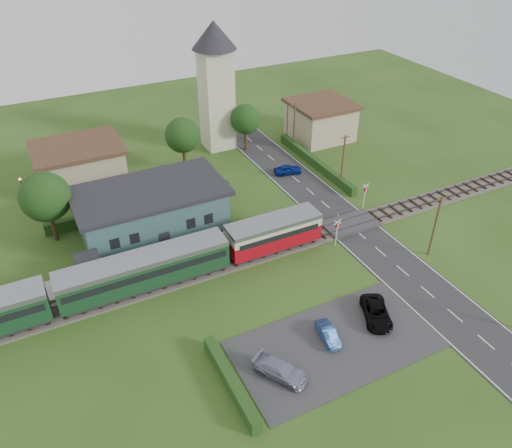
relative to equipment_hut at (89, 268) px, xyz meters
name	(u,v)px	position (x,y,z in m)	size (l,w,h in m)	color
ground	(281,260)	(18.00, -5.20, -1.75)	(120.00, 120.00, 0.00)	#2D4C19
railway_track	(272,249)	(18.00, -3.20, -1.64)	(76.00, 3.20, 0.49)	#4C443D
road	(360,235)	(28.00, -5.20, -1.72)	(6.00, 70.00, 0.05)	#28282B
car_park	(335,344)	(16.50, -17.20, -1.71)	(17.00, 9.00, 0.08)	#333335
crossing_deck	(350,224)	(28.00, -3.20, -1.52)	(6.20, 3.40, 0.45)	#333335
platform	(171,257)	(8.00, 0.00, -1.52)	(30.00, 3.00, 0.45)	gray
equipment_hut	(89,268)	(0.00, 0.00, 0.00)	(2.30, 2.30, 2.55)	beige
station_building	(152,210)	(8.00, 5.79, 0.95)	(16.00, 9.00, 5.30)	#315656
train	(111,280)	(1.38, -3.20, 0.43)	(43.20, 2.90, 3.40)	#232328
church_tower	(216,77)	(23.00, 22.80, 8.48)	(6.00, 6.00, 17.60)	beige
house_west	(80,165)	(3.00, 19.80, 1.04)	(10.80, 8.80, 5.50)	tan
house_east	(321,120)	(38.00, 18.80, 1.05)	(8.80, 8.80, 5.50)	tan
hedge_carpark	(231,382)	(7.00, -17.20, -1.15)	(0.80, 9.00, 1.20)	#193814
hedge_roadside	(315,163)	(32.20, 10.80, -1.15)	(0.80, 18.00, 1.20)	#193814
hedge_station	(143,206)	(8.00, 10.30, -1.10)	(22.00, 0.80, 1.30)	#193814
tree_a	(45,197)	(-2.00, 8.80, 3.63)	(5.20, 5.20, 8.00)	#332316
tree_b	(183,135)	(16.00, 17.80, 3.27)	(4.60, 4.60, 7.34)	#332316
tree_c	(245,119)	(26.00, 19.80, 2.91)	(4.20, 4.20, 6.78)	#332316
utility_pole_b	(435,225)	(32.20, -11.20, 1.88)	(1.40, 0.22, 7.00)	#473321
utility_pole_c	(343,160)	(32.20, 4.80, 1.88)	(1.40, 0.22, 7.00)	#473321
utility_pole_d	(294,126)	(32.20, 16.80, 1.88)	(1.40, 0.22, 7.00)	#473321
crossing_signal_near	(337,229)	(24.40, -5.61, 0.39)	(0.84, 0.28, 3.28)	silver
crossing_signal_far	(365,192)	(31.60, -0.81, 0.39)	(0.84, 0.28, 3.28)	silver
streetlamp_west	(24,194)	(-4.00, 14.80, 1.29)	(0.30, 0.30, 5.15)	#3F3F47
streetlamp_east	(288,116)	(34.00, 21.80, 1.29)	(0.30, 0.30, 5.15)	#3F3F47
car_on_road	(288,169)	(27.79, 10.63, -1.08)	(1.47, 3.65, 1.24)	navy
car_park_blue	(328,334)	(16.32, -16.40, -1.13)	(1.13, 3.25, 1.07)	navy
car_park_silver	(280,370)	(10.84, -17.99, -1.03)	(1.80, 4.42, 1.28)	#9194AF
car_park_dark	(376,313)	(21.43, -16.28, -1.03)	(2.12, 4.59, 1.28)	black
pedestrian_near	(218,235)	(13.17, -0.14, -0.31)	(0.72, 0.47, 1.97)	gray
pedestrian_far	(103,267)	(1.26, 0.06, -0.35)	(0.92, 0.72, 1.90)	gray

